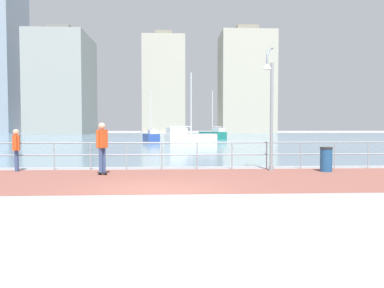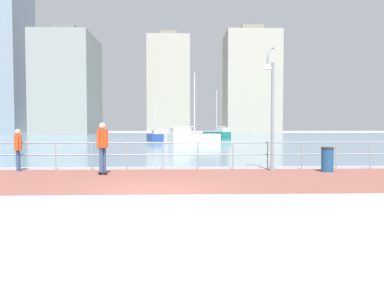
% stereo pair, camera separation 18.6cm
% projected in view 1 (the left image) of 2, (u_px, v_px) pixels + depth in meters
% --- Properties ---
extents(ground, '(220.00, 220.00, 0.00)m').
position_uv_depth(ground, '(170.00, 140.00, 49.68)').
color(ground, '#9E9EA3').
extents(brick_paving, '(28.00, 5.57, 0.01)m').
position_uv_depth(brick_paving, '(159.00, 179.00, 12.04)').
color(brick_paving, brown).
rests_on(brick_paving, ground).
extents(harbor_water, '(180.00, 88.00, 0.00)m').
position_uv_depth(harbor_water, '(170.00, 137.00, 59.71)').
color(harbor_water, slate).
rests_on(harbor_water, ground).
extents(waterfront_railing, '(25.25, 0.06, 1.09)m').
position_uv_depth(waterfront_railing, '(162.00, 151.00, 14.79)').
color(waterfront_railing, '#8C99A3').
rests_on(waterfront_railing, ground).
extents(lamppost, '(0.58, 0.72, 4.72)m').
position_uv_depth(lamppost, '(270.00, 103.00, 14.17)').
color(lamppost, gray).
rests_on(lamppost, ground).
extents(skateboarder, '(0.40, 0.52, 1.83)m').
position_uv_depth(skateboarder, '(102.00, 143.00, 13.09)').
color(skateboarder, black).
rests_on(skateboarder, ground).
extents(bystander, '(0.33, 0.55, 1.60)m').
position_uv_depth(bystander, '(16.00, 147.00, 14.15)').
color(bystander, '#384C7A').
rests_on(bystander, ground).
extents(trash_bin, '(0.46, 0.46, 0.93)m').
position_uv_depth(trash_bin, '(326.00, 159.00, 14.07)').
color(trash_bin, navy).
rests_on(trash_bin, ground).
extents(sailboat_gray, '(5.01, 3.15, 6.74)m').
position_uv_depth(sailboat_gray, '(189.00, 138.00, 35.00)').
color(sailboat_gray, white).
rests_on(sailboat_gray, ground).
extents(sailboat_blue, '(2.25, 4.38, 5.89)m').
position_uv_depth(sailboat_blue, '(151.00, 137.00, 43.24)').
color(sailboat_blue, '#284799').
rests_on(sailboat_blue, ground).
extents(sailboat_navy, '(3.54, 4.89, 6.68)m').
position_uv_depth(sailboat_navy, '(213.00, 135.00, 51.39)').
color(sailboat_navy, '#197266').
rests_on(sailboat_navy, ground).
extents(tower_brick, '(13.05, 17.10, 25.33)m').
position_uv_depth(tower_brick, '(63.00, 85.00, 89.60)').
color(tower_brick, '#939993').
rests_on(tower_brick, ground).
extents(tower_beige, '(12.12, 14.86, 29.64)m').
position_uv_depth(tower_beige, '(164.00, 86.00, 111.32)').
color(tower_beige, '#B2AD99').
rests_on(tower_beige, ground).
extents(tower_steel, '(14.86, 12.63, 29.98)m').
position_uv_depth(tower_steel, '(246.00, 83.00, 106.22)').
color(tower_steel, '#B2AD99').
rests_on(tower_steel, ground).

